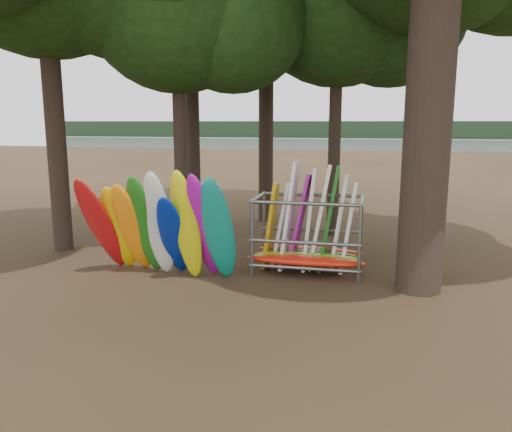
# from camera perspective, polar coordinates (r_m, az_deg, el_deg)

# --- Properties ---
(ground) EXTENTS (120.00, 120.00, 0.00)m
(ground) POSITION_cam_1_polar(r_m,az_deg,el_deg) (12.29, -4.74, -7.57)
(ground) COLOR #47331E
(ground) RESTS_ON ground
(lake) EXTENTS (160.00, 160.00, 0.00)m
(lake) POSITION_cam_1_polar(r_m,az_deg,el_deg) (71.31, 9.93, 7.47)
(lake) COLOR gray
(lake) RESTS_ON ground
(far_shore) EXTENTS (160.00, 4.00, 4.00)m
(far_shore) POSITION_cam_1_polar(r_m,az_deg,el_deg) (121.18, 11.19, 9.65)
(far_shore) COLOR black
(far_shore) RESTS_ON ground
(kayak_row) EXTENTS (4.04, 1.91, 2.91)m
(kayak_row) POSITION_cam_1_polar(r_m,az_deg,el_deg) (12.52, -10.98, -1.33)
(kayak_row) COLOR red
(kayak_row) RESTS_ON ground
(storage_rack) EXTENTS (3.02, 1.53, 2.88)m
(storage_rack) POSITION_cam_1_polar(r_m,az_deg,el_deg) (12.96, 5.99, -2.31)
(storage_rack) COLOR slate
(storage_rack) RESTS_ON ground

